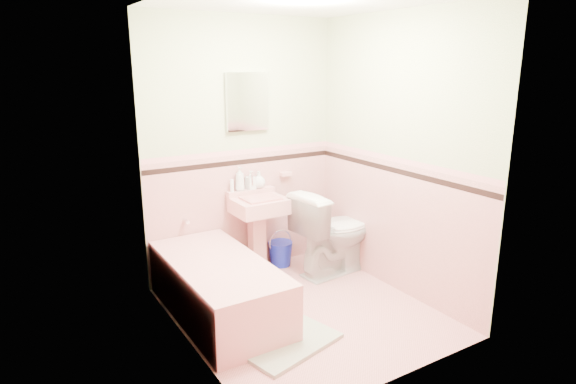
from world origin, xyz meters
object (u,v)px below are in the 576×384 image
bathtub (219,290)px  soap_bottle_right (259,180)px  medicine_cabinet (247,102)px  toilet (334,232)px  sink (260,237)px  bucket (280,253)px  shoe (277,336)px  soap_bottle_mid (251,180)px  soap_bottle_left (240,179)px

bathtub → soap_bottle_right: size_ratio=8.92×
bathtub → medicine_cabinet: 1.78m
medicine_cabinet → toilet: size_ratio=0.64×
soap_bottle_right → medicine_cabinet: bearing=162.2°
soap_bottle_right → toilet: size_ratio=0.20×
sink → medicine_cabinet: medicine_cabinet is taller
bathtub → soap_bottle_right: soap_bottle_right is taller
toilet → bucket: 0.64m
medicine_cabinet → shoe: medicine_cabinet is taller
soap_bottle_mid → toilet: 0.98m
soap_bottle_left → bucket: (0.41, -0.07, -0.84)m
shoe → sink: bearing=68.0°
soap_bottle_left → soap_bottle_right: soap_bottle_left is taller
medicine_cabinet → shoe: size_ratio=3.55×
bucket → soap_bottle_left: bearing=169.9°
soap_bottle_right → bucket: bearing=-19.7°
bathtub → soap_bottle_mid: (0.68, 0.71, 0.71)m
bathtub → shoe: 0.69m
soap_bottle_left → toilet: 1.07m
medicine_cabinet → toilet: bearing=-38.5°
bathtub → sink: (0.68, 0.53, 0.17)m
bathtub → sink: bearing=37.9°
soap_bottle_left → shoe: (-0.37, -1.35, -0.90)m
bucket → sink: bearing=-160.4°
bucket → shoe: bucket is taller
soap_bottle_left → sink: bearing=-57.5°
sink → toilet: bearing=-25.8°
medicine_cabinet → soap_bottle_left: 0.74m
sink → soap_bottle_left: bearing=122.5°
bathtub → soap_bottle_mid: bearing=46.1°
sink → soap_bottle_mid: 0.57m
bathtub → soap_bottle_left: soap_bottle_left is taller
soap_bottle_left → soap_bottle_right: 0.21m
toilet → shoe: toilet is taller
bathtub → soap_bottle_left: size_ratio=6.38×
medicine_cabinet → soap_bottle_mid: bearing=-82.3°
sink → shoe: size_ratio=5.13×
bucket → soap_bottle_right: bearing=160.3°
sink → toilet: 0.74m
medicine_cabinet → shoe: 2.20m
shoe → medicine_cabinet: bearing=71.1°
toilet → soap_bottle_mid: bearing=47.7°
bathtub → toilet: size_ratio=1.75×
bathtub → soap_bottle_left: bearing=51.5°
sink → toilet: toilet is taller
bathtub → shoe: bearing=-73.2°
toilet → shoe: bearing=121.0°
medicine_cabinet → soap_bottle_mid: 0.76m
bucket → medicine_cabinet: bearing=160.9°
sink → bucket: (0.30, 0.11, -0.27)m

